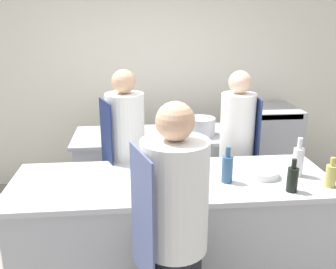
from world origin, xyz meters
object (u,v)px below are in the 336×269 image
(oven_range, at_px, (264,147))
(bottle_sauce, at_px, (298,161))
(bottle_cooking_oil, at_px, (185,173))
(chef_at_prep_near, at_px, (174,238))
(bottle_vinegar, at_px, (227,168))
(chef_at_pass_far, at_px, (126,163))
(bottle_olive_oil, at_px, (331,175))
(cup, at_px, (141,192))
(chef_at_stove, at_px, (236,154))
(bowl_mixing_large, at_px, (263,173))
(bowl_prep_small, at_px, (190,173))
(bottle_wine, at_px, (292,179))
(stockpot, at_px, (201,126))

(oven_range, relative_size, bottle_sauce, 3.39)
(bottle_cooking_oil, xyz_separation_m, bottle_sauce, (0.90, 0.08, 0.03))
(chef_at_prep_near, distance_m, bottle_vinegar, 0.77)
(oven_range, relative_size, chef_at_pass_far, 0.62)
(bottle_olive_oil, height_order, cup, bottle_olive_oil)
(chef_at_stove, bearing_deg, cup, -44.28)
(chef_at_pass_far, xyz_separation_m, bowl_mixing_large, (1.07, -0.55, 0.09))
(bottle_cooking_oil, height_order, bowl_prep_small, bottle_cooking_oil)
(chef_at_prep_near, distance_m, bottle_cooking_oil, 0.61)
(bottle_wine, xyz_separation_m, bottle_sauce, (0.16, 0.27, 0.03))
(chef_at_stove, relative_size, bottle_sauce, 5.31)
(bottle_olive_oil, height_order, bowl_mixing_large, bottle_olive_oil)
(chef_at_stove, height_order, chef_at_pass_far, chef_at_pass_far)
(chef_at_pass_far, relative_size, bowl_mixing_large, 7.04)
(bottle_cooking_oil, height_order, stockpot, bottle_cooking_oil)
(bottle_vinegar, bearing_deg, bowl_prep_small, 154.42)
(bowl_prep_small, bearing_deg, stockpot, 75.22)
(oven_range, xyz_separation_m, bottle_cooking_oil, (-1.29, -1.84, 0.49))
(oven_range, xyz_separation_m, bottle_vinegar, (-0.97, -1.83, 0.51))
(bottle_wine, relative_size, stockpot, 0.82)
(chef_at_pass_far, xyz_separation_m, stockpot, (0.78, 0.57, 0.16))
(bottle_vinegar, xyz_separation_m, bottle_cooking_oil, (-0.32, -0.01, -0.02))
(bottle_wine, relative_size, bowl_mixing_large, 1.02)
(bottle_cooking_oil, relative_size, bowl_mixing_large, 0.96)
(chef_at_pass_far, xyz_separation_m, bottle_cooking_oil, (0.44, -0.63, 0.16))
(chef_at_stove, distance_m, bottle_olive_oil, 1.09)
(bottle_cooking_oil, bearing_deg, cup, -152.09)
(bottle_olive_oil, bearing_deg, bottle_wine, -171.11)
(chef_at_prep_near, xyz_separation_m, bottle_sauce, (1.05, 0.64, 0.21))
(bottle_wine, bearing_deg, bowl_prep_small, 154.43)
(oven_range, xyz_separation_m, bottle_olive_oil, (-0.23, -1.98, 0.49))
(oven_range, relative_size, bottle_cooking_oil, 4.51)
(chef_at_prep_near, distance_m, bottle_wine, 0.98)
(bowl_mixing_large, height_order, cup, cup)
(stockpot, bearing_deg, bowl_mixing_large, -75.51)
(bowl_mixing_large, bearing_deg, chef_at_prep_near, -140.06)
(chef_at_stove, distance_m, bowl_mixing_large, 0.77)
(bottle_cooking_oil, xyz_separation_m, bowl_prep_small, (0.06, 0.14, -0.06))
(bottle_olive_oil, bearing_deg, cup, -178.47)
(bottle_sauce, bearing_deg, cup, -168.34)
(bowl_prep_small, distance_m, cup, 0.50)
(chef_at_prep_near, distance_m, chef_at_stove, 1.61)
(chef_at_pass_far, relative_size, stockpot, 5.65)
(bottle_olive_oil, relative_size, bottle_sauce, 0.73)
(chef_at_prep_near, relative_size, bowl_prep_small, 9.30)
(oven_range, xyz_separation_m, cup, (-1.62, -2.02, 0.44))
(chef_at_stove, distance_m, bottle_vinegar, 0.92)
(bottle_sauce, height_order, bowl_mixing_large, bottle_sauce)
(chef_at_prep_near, height_order, bowl_prep_small, chef_at_prep_near)
(bottle_vinegar, distance_m, stockpot, 1.19)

